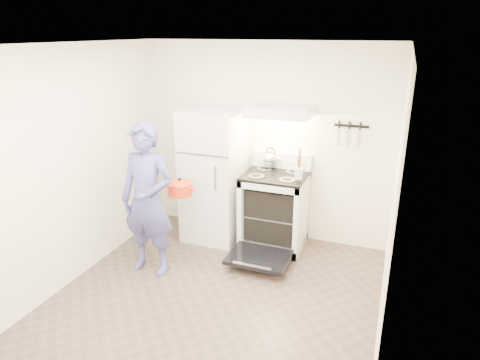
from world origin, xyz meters
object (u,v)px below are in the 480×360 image
(tea_kettle, at_px, (270,158))
(dutch_oven, at_px, (180,189))
(refrigerator, at_px, (214,175))
(stove_body, at_px, (274,211))
(person, at_px, (148,200))

(tea_kettle, bearing_deg, dutch_oven, -128.40)
(refrigerator, bearing_deg, tea_kettle, 19.93)
(stove_body, height_order, person, person)
(dutch_oven, bearing_deg, person, -126.14)
(stove_body, distance_m, dutch_oven, 1.26)
(tea_kettle, bearing_deg, person, -127.85)
(stove_body, relative_size, dutch_oven, 2.58)
(tea_kettle, distance_m, person, 1.65)
(refrigerator, xyz_separation_m, tea_kettle, (0.68, 0.24, 0.24))
(dutch_oven, bearing_deg, tea_kettle, 51.60)
(stove_body, xyz_separation_m, person, (-1.14, -1.07, 0.40))
(refrigerator, height_order, tea_kettle, refrigerator)
(stove_body, bearing_deg, refrigerator, -178.23)
(tea_kettle, bearing_deg, stove_body, -58.60)
(dutch_oven, bearing_deg, stove_body, 39.71)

